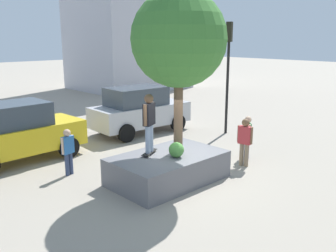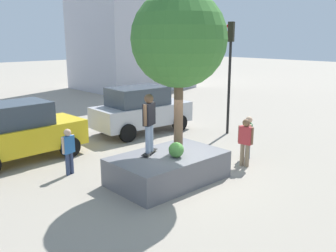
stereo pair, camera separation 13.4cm
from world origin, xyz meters
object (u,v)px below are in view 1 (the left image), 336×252
object	(u,v)px
plaza_tree	(179,40)
skateboard	(149,152)
taxi_cab	(15,132)
traffic_light_corner	(228,59)
skateboarder	(149,119)
bystander_watching	(68,149)
planter_ledge	(168,168)
sedan_parked	(139,110)
pedestrian_crossing	(247,134)
passerby_with_bag	(245,139)

from	to	relation	value
plaza_tree	skateboard	size ratio (longest dim) A/B	6.00
plaza_tree	taxi_cab	size ratio (longest dim) A/B	1.06
skateboard	traffic_light_corner	bearing A→B (deg)	17.45
skateboarder	bystander_watching	bearing A→B (deg)	125.98
taxi_cab	traffic_light_corner	size ratio (longest dim) A/B	0.92
planter_ledge	bystander_watching	world-z (taller)	bystander_watching
sedan_parked	skateboarder	bearing A→B (deg)	-126.16
skateboard	traffic_light_corner	distance (m)	7.07
planter_ledge	pedestrian_crossing	distance (m)	3.68
skateboard	pedestrian_crossing	bearing A→B (deg)	-11.04
traffic_light_corner	passerby_with_bag	bearing A→B (deg)	-134.06
planter_ledge	skateboard	size ratio (longest dim) A/B	4.27
planter_ledge	traffic_light_corner	distance (m)	7.06
skateboard	bystander_watching	xyz separation A→B (m)	(-1.57, 2.16, -0.03)
plaza_tree	taxi_cab	world-z (taller)	plaza_tree
pedestrian_crossing	traffic_light_corner	bearing A→B (deg)	50.11
pedestrian_crossing	taxi_cab	bearing A→B (deg)	139.04
passerby_with_bag	skateboard	bearing A→B (deg)	159.34
pedestrian_crossing	planter_ledge	bearing A→B (deg)	174.44
pedestrian_crossing	passerby_with_bag	world-z (taller)	passerby_with_bag
taxi_cab	skateboarder	bearing A→B (deg)	-64.23
sedan_parked	skateboard	bearing A→B (deg)	-126.16
traffic_light_corner	taxi_cab	bearing A→B (deg)	162.77
taxi_cab	plaza_tree	bearing A→B (deg)	-58.48
passerby_with_bag	pedestrian_crossing	bearing A→B (deg)	28.93
planter_ledge	sedan_parked	world-z (taller)	sedan_parked
planter_ledge	passerby_with_bag	xyz separation A→B (m)	(2.85, -0.79, 0.53)
bystander_watching	traffic_light_corner	bearing A→B (deg)	-1.23
plaza_tree	taxi_cab	xyz separation A→B (m)	(-3.09, 5.03, -3.18)
sedan_parked	traffic_light_corner	xyz separation A→B (m)	(2.80, -2.84, 2.28)
plaza_tree	pedestrian_crossing	bearing A→B (deg)	-7.09
plaza_tree	taxi_cab	bearing A→B (deg)	121.52
taxi_cab	pedestrian_crossing	distance (m)	8.28
sedan_parked	plaza_tree	bearing A→B (deg)	-117.22
skateboard	sedan_parked	world-z (taller)	sedan_parked
sedan_parked	taxi_cab	bearing A→B (deg)	-178.21
taxi_cab	passerby_with_bag	size ratio (longest dim) A/B	2.77
skateboard	taxi_cab	world-z (taller)	taxi_cab
sedan_parked	bystander_watching	world-z (taller)	sedan_parked
skateboard	passerby_with_bag	bearing A→B (deg)	-20.66
skateboarder	pedestrian_crossing	size ratio (longest dim) A/B	1.14
skateboard	taxi_cab	size ratio (longest dim) A/B	0.18
plaza_tree	skateboard	bearing A→B (deg)	155.28
pedestrian_crossing	sedan_parked	bearing A→B (deg)	94.92
skateboarder	bystander_watching	distance (m)	2.88
pedestrian_crossing	passerby_with_bag	distance (m)	0.90
bystander_watching	plaza_tree	bearing A→B (deg)	-46.57
skateboard	passerby_with_bag	distance (m)	3.45
pedestrian_crossing	passerby_with_bag	bearing A→B (deg)	-151.07
taxi_cab	pedestrian_crossing	size ratio (longest dim) A/B	2.94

